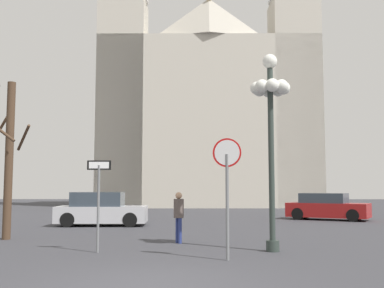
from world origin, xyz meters
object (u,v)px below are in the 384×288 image
(bare_tree, at_px, (9,155))
(parked_car_near_silver, at_px, (101,210))
(cathedral, at_px, (208,92))
(one_way_arrow_sign, at_px, (99,194))
(stop_sign, at_px, (227,176))
(parked_car_far_red, at_px, (327,207))
(street_lamp, at_px, (271,108))
(pedestrian_walking, at_px, (179,212))

(bare_tree, xyz_separation_m, parked_car_near_silver, (1.99, 5.64, -2.13))
(cathedral, relative_size, one_way_arrow_sign, 14.60)
(stop_sign, height_order, parked_car_far_red, stop_sign)
(one_way_arrow_sign, height_order, parked_car_near_silver, one_way_arrow_sign)
(one_way_arrow_sign, distance_m, parked_car_far_red, 15.92)
(cathedral, distance_m, street_lamp, 31.03)
(bare_tree, bearing_deg, cathedral, 75.22)
(cathedral, bearing_deg, street_lamp, -87.60)
(stop_sign, distance_m, street_lamp, 2.81)
(cathedral, xyz_separation_m, stop_sign, (-0.05, -31.82, -8.68))
(parked_car_near_silver, bearing_deg, one_way_arrow_sign, -78.37)
(bare_tree, distance_m, pedestrian_walking, 6.23)
(street_lamp, bearing_deg, one_way_arrow_sign, -176.51)
(bare_tree, height_order, pedestrian_walking, bare_tree)
(pedestrian_walking, bearing_deg, parked_car_near_silver, 120.54)
(cathedral, distance_m, parked_car_far_red, 21.39)
(street_lamp, bearing_deg, cathedral, 92.40)
(stop_sign, height_order, parked_car_near_silver, stop_sign)
(pedestrian_walking, bearing_deg, cathedral, 87.20)
(stop_sign, bearing_deg, parked_car_far_red, 66.19)
(street_lamp, xyz_separation_m, pedestrian_walking, (-2.66, 1.85, -3.01))
(one_way_arrow_sign, height_order, street_lamp, street_lamp)
(cathedral, relative_size, pedestrian_walking, 22.68)
(stop_sign, bearing_deg, parked_car_near_silver, 117.60)
(street_lamp, bearing_deg, stop_sign, -130.27)
(street_lamp, relative_size, parked_car_far_red, 1.22)
(one_way_arrow_sign, xyz_separation_m, parked_car_near_silver, (-1.79, 8.70, -0.86))
(street_lamp, height_order, parked_car_far_red, street_lamp)
(parked_car_near_silver, bearing_deg, stop_sign, -62.40)
(stop_sign, xyz_separation_m, one_way_arrow_sign, (-3.42, 1.27, -0.46))
(cathedral, bearing_deg, one_way_arrow_sign, -96.48)
(bare_tree, bearing_deg, one_way_arrow_sign, -38.97)
(cathedral, distance_m, one_way_arrow_sign, 32.08)
(stop_sign, distance_m, parked_car_far_red, 15.31)
(street_lamp, distance_m, parked_car_near_silver, 11.13)
(street_lamp, bearing_deg, bare_tree, 161.99)
(parked_car_near_silver, bearing_deg, bare_tree, -109.48)
(one_way_arrow_sign, bearing_deg, pedestrian_walking, 45.74)
(bare_tree, distance_m, parked_car_near_silver, 6.34)
(stop_sign, distance_m, bare_tree, 8.44)
(parked_car_near_silver, xyz_separation_m, pedestrian_walking, (3.87, -6.56, 0.25))
(cathedral, relative_size, parked_car_near_silver, 8.84)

